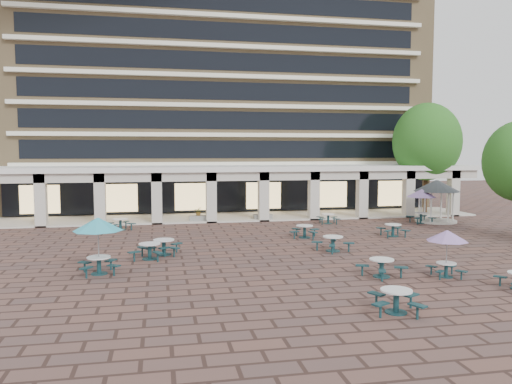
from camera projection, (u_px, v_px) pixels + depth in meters
ground at (272, 252)px, 27.79m from camera, size 120.00×120.00×0.00m
apartment_building at (218, 84)px, 51.69m from camera, size 40.00×15.50×25.20m
retail_arcade at (233, 182)px, 42.03m from camera, size 42.00×6.60×4.40m
picnic_table_1 at (396, 299)px, 17.36m from camera, size 2.21×2.21×0.83m
picnic_table_3 at (382, 266)px, 22.35m from camera, size 2.22×2.22×0.82m
picnic_table_4 at (98, 226)px, 22.71m from camera, size 2.25×2.25×2.60m
picnic_table_5 at (150, 250)px, 25.99m from camera, size 2.23×2.23×0.84m
picnic_table_6 at (447, 238)px, 22.20m from camera, size 1.83×1.83×2.11m
picnic_table_7 at (393, 229)px, 33.01m from camera, size 1.90×1.90×0.81m
picnic_table_8 at (164, 246)px, 27.11m from camera, size 2.09×2.09×0.85m
picnic_table_9 at (333, 242)px, 28.09m from camera, size 2.34×2.34×0.86m
picnic_table_10 at (305, 230)px, 32.48m from camera, size 2.23×2.23×0.82m
picnic_table_11 at (422, 194)px, 38.93m from camera, size 2.31×2.31×2.66m
picnic_table_12 at (120, 223)px, 35.74m from camera, size 2.22×2.22×0.82m
picnic_table_13 at (328, 218)px, 38.83m from camera, size 1.91×1.91×0.76m
gazebo at (437, 191)px, 39.56m from camera, size 3.59×3.59×3.34m
tree_east_c at (427, 142)px, 43.88m from camera, size 5.93×5.93×9.88m
planter_left at (199, 216)px, 39.80m from camera, size 1.50×0.72×1.20m
planter_right at (263, 214)px, 40.79m from camera, size 1.50×0.81×1.31m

